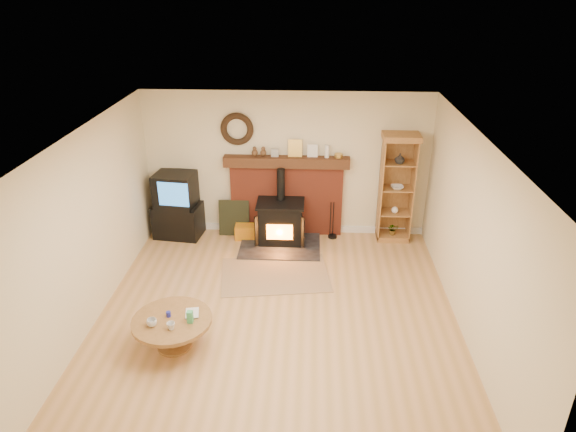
# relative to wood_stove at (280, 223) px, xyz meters

# --- Properties ---
(ground) EXTENTS (5.50, 5.50, 0.00)m
(ground) POSITION_rel_wood_stove_xyz_m (0.09, -2.28, -0.38)
(ground) COLOR #B3854A
(ground) RESTS_ON ground
(room_shell) EXTENTS (5.02, 5.52, 2.61)m
(room_shell) POSITION_rel_wood_stove_xyz_m (0.07, -2.18, 1.34)
(room_shell) COLOR beige
(room_shell) RESTS_ON ground
(chimney_breast) EXTENTS (2.20, 0.22, 1.78)m
(chimney_breast) POSITION_rel_wood_stove_xyz_m (0.09, 0.39, 0.43)
(chimney_breast) COLOR #993B27
(chimney_breast) RESTS_ON ground
(wood_stove) EXTENTS (1.40, 1.00, 1.33)m
(wood_stove) POSITION_rel_wood_stove_xyz_m (0.00, 0.00, 0.00)
(wood_stove) COLOR black
(wood_stove) RESTS_ON ground
(area_rug) EXTENTS (1.83, 1.38, 0.01)m
(area_rug) POSITION_rel_wood_stove_xyz_m (-0.02, -1.11, -0.37)
(area_rug) COLOR brown
(area_rug) RESTS_ON ground
(tv_unit) EXTENTS (0.88, 0.67, 1.20)m
(tv_unit) POSITION_rel_wood_stove_xyz_m (-1.87, 0.19, 0.20)
(tv_unit) COLOR black
(tv_unit) RESTS_ON ground
(curio_cabinet) EXTENTS (0.63, 0.45, 1.95)m
(curio_cabinet) POSITION_rel_wood_stove_xyz_m (2.01, 0.28, 0.60)
(curio_cabinet) COLOR brown
(curio_cabinet) RESTS_ON ground
(firelog_box) EXTENTS (0.42, 0.27, 0.26)m
(firelog_box) POSITION_rel_wood_stove_xyz_m (-0.62, 0.12, -0.25)
(firelog_box) COLOR #CFB009
(firelog_box) RESTS_ON ground
(leaning_painting) EXTENTS (0.55, 0.15, 0.66)m
(leaning_painting) POSITION_rel_wood_stove_xyz_m (-0.87, 0.27, -0.04)
(leaning_painting) COLOR black
(leaning_painting) RESTS_ON ground
(fire_tools) EXTENTS (0.16, 0.16, 0.70)m
(fire_tools) POSITION_rel_wood_stove_xyz_m (0.93, 0.22, -0.27)
(fire_tools) COLOR black
(fire_tools) RESTS_ON ground
(coffee_table) EXTENTS (1.01, 1.01, 0.59)m
(coffee_table) POSITION_rel_wood_stove_xyz_m (-1.19, -2.91, -0.03)
(coffee_table) COLOR brown
(coffee_table) RESTS_ON ground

